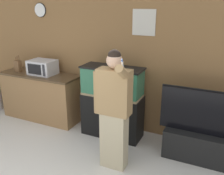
{
  "coord_description": "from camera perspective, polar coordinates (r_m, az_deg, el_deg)",
  "views": [
    {
      "loc": [
        2.04,
        -1.17,
        2.28
      ],
      "look_at": [
        0.51,
        2.07,
        1.05
      ],
      "focal_mm": 40.0,
      "sensor_mm": 36.0,
      "label": 1
    }
  ],
  "objects": [
    {
      "name": "wall_back_paneled",
      "position": [
        4.62,
        -1.6,
        6.73
      ],
      "size": [
        10.0,
        0.08,
        2.6
      ],
      "color": "olive",
      "rests_on": "ground_plane"
    },
    {
      "name": "person_standing",
      "position": [
        3.41,
        0.34,
        -5.03
      ],
      "size": [
        0.54,
        0.41,
        1.72
      ],
      "color": "#BCAD89",
      "rests_on": "ground_plane"
    },
    {
      "name": "knife_block",
      "position": [
        5.38,
        -20.7,
        4.65
      ],
      "size": [
        0.12,
        0.1,
        0.33
      ],
      "color": "brown",
      "rests_on": "counter_island"
    },
    {
      "name": "aquarium_on_stand",
      "position": [
        4.33,
        0.05,
        -3.38
      ],
      "size": [
        1.05,
        0.42,
        1.26
      ],
      "color": "black",
      "rests_on": "ground_plane"
    },
    {
      "name": "counter_island",
      "position": [
        5.25,
        -15.92,
        -1.91
      ],
      "size": [
        1.65,
        0.56,
        0.94
      ],
      "color": "olive",
      "rests_on": "ground_plane"
    },
    {
      "name": "tv_on_stand",
      "position": [
        4.03,
        19.58,
        -11.15
      ],
      "size": [
        1.27,
        0.4,
        1.12
      ],
      "color": "black",
      "rests_on": "ground_plane"
    },
    {
      "name": "microwave",
      "position": [
        5.04,
        -15.59,
        4.49
      ],
      "size": [
        0.51,
        0.38,
        0.28
      ],
      "color": "silver",
      "rests_on": "counter_island"
    }
  ]
}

